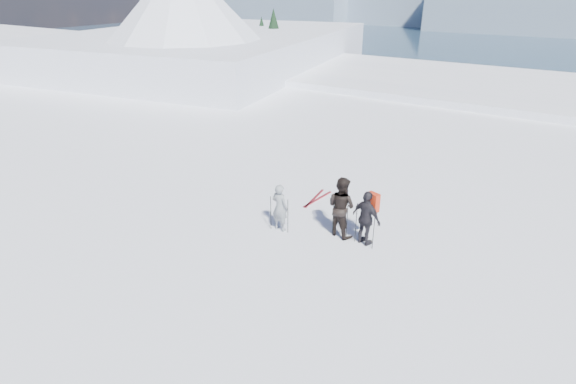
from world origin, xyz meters
name	(u,v)px	position (x,y,z in m)	size (l,w,h in m)	color
lake_basin	(491,170)	(0.00, 30.00, -6.50)	(820.00, 820.00, 71.62)	white
near_ridge	(230,95)	(-26.56, 29.34, -3.48)	(31.37, 35.68, 25.62)	white
skier_grey	(280,208)	(-2.83, 3.22, 0.80)	(0.58, 0.38, 1.60)	gray
skier_dark	(341,207)	(-1.04, 4.00, 0.99)	(0.96, 0.75, 1.98)	black
skier_pack	(366,218)	(-0.14, 3.89, 0.88)	(1.03, 0.43, 1.76)	black
backpack	(375,181)	(-0.06, 4.13, 2.05)	(0.38, 0.21, 0.58)	red
ski_poles	(329,220)	(-1.27, 3.64, 0.63)	(3.30, 0.90, 1.34)	black
skis_loose	(316,199)	(-2.95, 5.83, 0.01)	(0.43, 1.70, 0.03)	black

